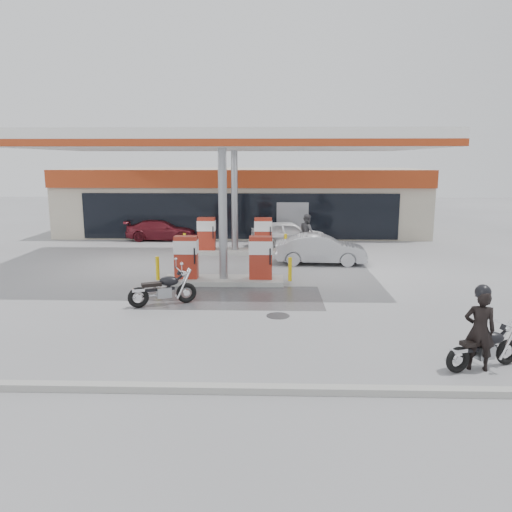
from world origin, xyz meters
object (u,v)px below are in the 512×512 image
(pump_island_far, at_px, (235,239))
(pump_island_near, at_px, (223,264))
(parked_motorcycle, at_px, (164,290))
(sedan_white, at_px, (288,233))
(hatchback_silver, at_px, (321,249))
(attendant, at_px, (307,232))
(biker_main, at_px, (480,330))
(parked_car_left, at_px, (162,230))
(main_motorcycle, at_px, (485,349))

(pump_island_far, bearing_deg, pump_island_near, -90.00)
(parked_motorcycle, relative_size, sedan_white, 0.52)
(sedan_white, bearing_deg, hatchback_silver, -173.58)
(pump_island_far, xyz_separation_m, hatchback_silver, (3.99, -2.40, -0.05))
(attendant, bearing_deg, pump_island_near, 134.70)
(pump_island_near, xyz_separation_m, biker_main, (6.36, -7.72, 0.20))
(biker_main, xyz_separation_m, parked_car_left, (-10.86, 17.72, -0.32))
(pump_island_near, distance_m, hatchback_silver, 5.37)
(pump_island_near, height_order, parked_motorcycle, pump_island_near)
(sedan_white, relative_size, attendant, 2.16)
(pump_island_near, bearing_deg, parked_motorcycle, -118.75)
(parked_motorcycle, bearing_deg, attendant, 39.26)
(pump_island_near, distance_m, main_motorcycle, 10.07)
(sedan_white, bearing_deg, main_motorcycle, -175.60)
(pump_island_near, bearing_deg, biker_main, -50.53)
(parked_motorcycle, relative_size, parked_car_left, 0.51)
(parked_motorcycle, bearing_deg, pump_island_far, 56.75)
(pump_island_near, height_order, pump_island_far, same)
(pump_island_far, distance_m, main_motorcycle, 15.14)
(pump_island_near, relative_size, pump_island_far, 1.00)
(pump_island_far, height_order, main_motorcycle, pump_island_far)
(parked_car_left, bearing_deg, pump_island_far, -131.72)
(pump_island_far, height_order, hatchback_silver, pump_island_far)
(main_motorcycle, distance_m, hatchback_silver, 11.54)
(biker_main, relative_size, hatchback_silver, 0.45)
(main_motorcycle, xyz_separation_m, sedan_white, (-3.84, 15.85, 0.23))
(parked_motorcycle, xyz_separation_m, hatchback_silver, (5.62, 6.58, 0.16))
(pump_island_near, relative_size, parked_car_left, 1.26)
(pump_island_far, relative_size, main_motorcycle, 2.71)
(pump_island_near, bearing_deg, attendant, 62.61)
(pump_island_near, relative_size, biker_main, 2.81)
(attendant, xyz_separation_m, hatchback_silver, (0.36, -3.40, -0.27))
(pump_island_near, height_order, biker_main, biker_main)
(hatchback_silver, bearing_deg, attendant, 8.58)
(attendant, bearing_deg, main_motorcycle, 173.33)
(pump_island_far, distance_m, hatchback_silver, 4.65)
(attendant, xyz_separation_m, parked_car_left, (-8.13, 3.00, -0.34))
(sedan_white, bearing_deg, parked_car_left, 66.76)
(sedan_white, relative_size, hatchback_silver, 1.00)
(pump_island_near, xyz_separation_m, parked_car_left, (-4.50, 10.00, -0.12))
(biker_main, relative_size, sedan_white, 0.45)
(hatchback_silver, bearing_deg, main_motorcycle, -164.72)
(pump_island_far, distance_m, parked_car_left, 6.02)
(main_motorcycle, height_order, attendant, attendant)
(attendant, distance_m, hatchback_silver, 3.43)
(pump_island_far, xyz_separation_m, parked_motorcycle, (-1.63, -8.98, -0.21))
(attendant, bearing_deg, parked_car_left, 51.83)
(pump_island_far, xyz_separation_m, biker_main, (6.36, -13.72, 0.20))
(attendant, relative_size, parked_car_left, 0.46)
(sedan_white, bearing_deg, pump_island_far, 119.95)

